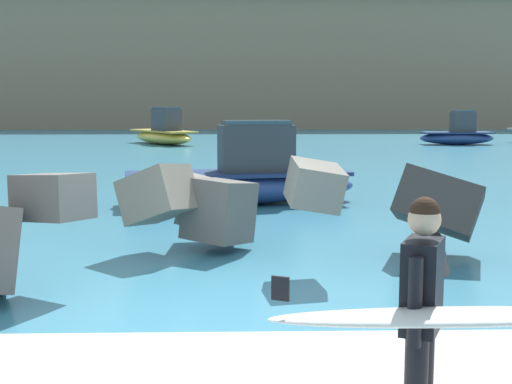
% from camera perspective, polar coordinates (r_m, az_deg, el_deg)
% --- Properties ---
extents(ground_plane, '(400.00, 400.00, 0.00)m').
position_cam_1_polar(ground_plane, '(8.98, -6.02, -9.33)').
color(ground_plane, teal).
extents(breakwater_jetty, '(29.63, 6.01, 2.18)m').
position_cam_1_polar(breakwater_jetty, '(10.19, -14.01, -2.02)').
color(breakwater_jetty, '#4C4944').
rests_on(breakwater_jetty, ground).
extents(surfer_with_board, '(2.05, 1.52, 1.78)m').
position_cam_1_polar(surfer_with_board, '(4.43, 13.97, -10.08)').
color(surfer_with_board, black).
rests_on(surfer_with_board, walkway_path).
extents(boat_near_left, '(6.42, 2.82, 2.15)m').
position_cam_1_polar(boat_near_left, '(17.43, -1.20, 1.15)').
color(boat_near_left, navy).
rests_on(boat_near_left, ground).
extents(boat_near_right, '(5.13, 6.31, 2.32)m').
position_cam_1_polar(boat_near_right, '(42.89, -7.79, 4.95)').
color(boat_near_right, '#EAC64C').
rests_on(boat_near_right, ground).
extents(boat_mid_centre, '(4.62, 1.81, 2.13)m').
position_cam_1_polar(boat_mid_centre, '(44.01, 16.67, 4.69)').
color(boat_mid_centre, navy).
rests_on(boat_mid_centre, ground).
extents(headland_bluff, '(96.73, 43.06, 13.72)m').
position_cam_1_polar(headland_bluff, '(87.87, -10.29, 10.23)').
color(headland_bluff, '#847056').
rests_on(headland_bluff, ground).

